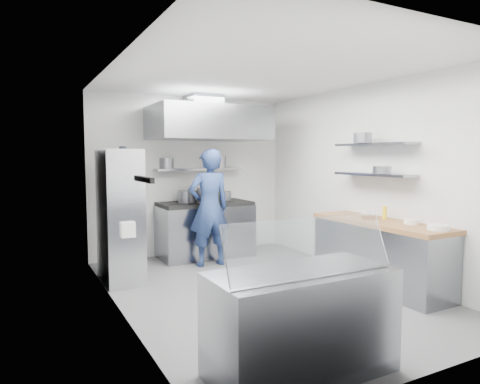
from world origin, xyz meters
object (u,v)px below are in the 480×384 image
gas_range (205,231)px  chef (209,208)px  display_case (301,323)px  wire_rack (120,216)px

gas_range → chef: 0.79m
gas_range → chef: (-0.18, -0.60, 0.48)m
gas_range → display_case: size_ratio=1.07×
wire_rack → display_case: bearing=-77.8°
gas_range → wire_rack: size_ratio=0.86×
wire_rack → display_case: 3.41m
chef → wire_rack: (-1.45, -0.21, -0.01)m
gas_range → wire_rack: bearing=-153.8°
gas_range → display_case: gas_range is taller
chef → display_case: size_ratio=1.25×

